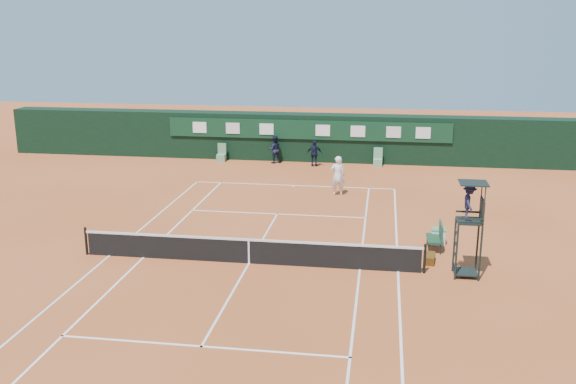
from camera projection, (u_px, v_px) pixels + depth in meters
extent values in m
plane|color=#BA592C|center=(249.00, 263.00, 23.90)|extent=(90.00, 90.00, 0.00)
cube|color=white|center=(294.00, 185.00, 35.25)|extent=(11.05, 0.08, 0.01)
cube|color=white|center=(398.00, 271.00, 23.11)|extent=(0.08, 23.85, 0.01)
cube|color=silver|center=(110.00, 256.00, 24.68)|extent=(0.08, 23.85, 0.01)
cube|color=silver|center=(360.00, 269.00, 23.30)|extent=(0.08, 23.85, 0.01)
cube|color=white|center=(144.00, 257.00, 24.48)|extent=(0.08, 23.85, 0.01)
cube|color=white|center=(277.00, 214.00, 30.01)|extent=(8.31, 0.08, 0.01)
cube|color=white|center=(201.00, 346.00, 17.78)|extent=(8.31, 0.08, 0.01)
cube|color=silver|center=(249.00, 263.00, 23.89)|extent=(0.08, 12.88, 0.01)
cube|color=silver|center=(293.00, 186.00, 35.11)|extent=(0.08, 0.30, 0.01)
cube|color=black|center=(249.00, 252.00, 23.78)|extent=(12.60, 0.04, 0.90)
cube|color=white|center=(249.00, 240.00, 23.66)|extent=(12.80, 0.06, 0.08)
cube|color=white|center=(249.00, 252.00, 23.78)|extent=(0.06, 0.05, 0.92)
cylinder|color=black|center=(425.00, 259.00, 22.84)|extent=(0.10, 0.10, 1.10)
cylinder|color=black|center=(86.00, 241.00, 24.67)|extent=(0.10, 0.10, 1.10)
cube|color=black|center=(309.00, 137.00, 41.43)|extent=(40.00, 1.50, 3.00)
cube|color=#0D331D|center=(307.00, 130.00, 40.50)|extent=(18.00, 0.10, 1.20)
cube|color=white|center=(200.00, 127.00, 41.44)|extent=(0.90, 0.04, 0.70)
cube|color=silver|center=(233.00, 128.00, 41.12)|extent=(0.90, 0.04, 0.70)
cube|color=white|center=(266.00, 129.00, 40.81)|extent=(0.90, 0.04, 0.70)
cube|color=white|center=(323.00, 130.00, 40.29)|extent=(0.90, 0.04, 0.70)
cube|color=white|center=(358.00, 131.00, 39.97)|extent=(0.90, 0.04, 0.70)
cube|color=silver|center=(394.00, 132.00, 39.66)|extent=(0.90, 0.04, 0.70)
cube|color=white|center=(423.00, 133.00, 39.40)|extent=(0.90, 0.04, 0.70)
cube|color=#609367|center=(221.00, 158.00, 41.30)|extent=(0.55, 0.50, 0.46)
cube|color=#56845E|center=(222.00, 148.00, 41.36)|extent=(0.55, 0.06, 0.70)
cube|color=#649970|center=(378.00, 163.00, 39.87)|extent=(0.55, 0.50, 0.46)
cube|color=#5C8D6C|center=(378.00, 153.00, 39.93)|extent=(0.55, 0.06, 0.70)
cylinder|color=black|center=(457.00, 253.00, 22.14)|extent=(0.07, 0.07, 2.00)
cylinder|color=black|center=(454.00, 245.00, 22.91)|extent=(0.07, 0.07, 2.00)
cylinder|color=black|center=(480.00, 254.00, 22.03)|extent=(0.07, 0.07, 2.00)
cylinder|color=black|center=(477.00, 246.00, 22.79)|extent=(0.07, 0.07, 2.00)
cube|color=black|center=(469.00, 221.00, 22.20)|extent=(0.85, 0.85, 0.08)
cube|color=black|center=(482.00, 210.00, 22.04)|extent=(0.06, 0.85, 0.80)
cube|color=black|center=(471.00, 219.00, 21.74)|extent=(0.85, 0.05, 0.06)
cube|color=black|center=(468.00, 212.00, 22.55)|extent=(0.85, 0.05, 0.06)
cylinder|color=black|center=(485.00, 201.00, 21.54)|extent=(0.04, 0.04, 1.00)
cylinder|color=black|center=(481.00, 195.00, 22.30)|extent=(0.04, 0.04, 1.00)
cube|color=black|center=(474.00, 183.00, 21.84)|extent=(0.95, 0.95, 0.04)
cube|color=black|center=(465.00, 272.00, 22.68)|extent=(0.80, 0.80, 0.05)
cube|color=black|center=(454.00, 265.00, 22.68)|extent=(0.04, 0.80, 0.04)
cube|color=black|center=(455.00, 254.00, 22.57)|extent=(0.04, 0.80, 0.04)
cube|color=black|center=(456.00, 243.00, 22.47)|extent=(0.04, 0.80, 0.04)
cube|color=black|center=(457.00, 233.00, 22.37)|extent=(0.04, 0.80, 0.04)
imported|color=#1A1A35|center=(469.00, 202.00, 22.03)|extent=(0.47, 0.82, 1.28)
cube|color=#173A21|center=(434.00, 239.00, 25.24)|extent=(0.55, 1.20, 0.08)
cube|color=#1B442E|center=(441.00, 231.00, 25.11)|extent=(0.06, 1.20, 0.60)
cylinder|color=black|center=(429.00, 249.00, 24.81)|extent=(0.04, 0.04, 0.41)
cylinder|color=black|center=(440.00, 250.00, 24.74)|extent=(0.04, 0.04, 0.41)
cylinder|color=black|center=(427.00, 240.00, 25.86)|extent=(0.04, 0.04, 0.41)
cylinder|color=black|center=(438.00, 240.00, 25.79)|extent=(0.04, 0.04, 0.41)
cube|color=black|center=(430.00, 258.00, 23.96)|extent=(0.47, 0.86, 0.31)
cube|color=silver|center=(438.00, 237.00, 25.95)|extent=(0.55, 0.55, 0.60)
cube|color=#537F57|center=(438.00, 229.00, 25.87)|extent=(0.57, 0.57, 0.05)
sphere|color=gold|center=(366.00, 192.00, 33.80)|extent=(0.07, 0.07, 0.07)
imported|color=white|center=(338.00, 176.00, 33.08)|extent=(0.82, 0.61, 2.06)
imported|color=black|center=(275.00, 149.00, 40.65)|extent=(1.03, 0.93, 1.76)
imported|color=black|center=(315.00, 153.00, 39.71)|extent=(0.97, 0.44, 1.63)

